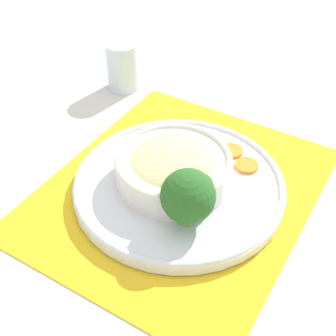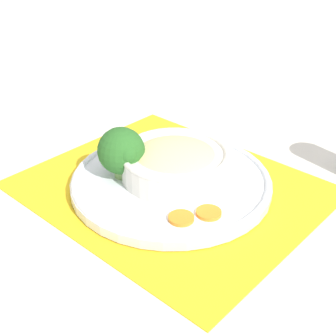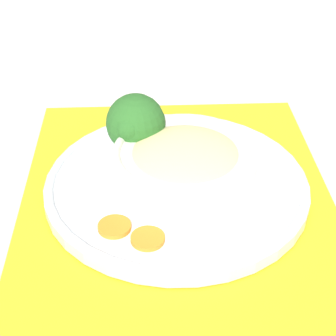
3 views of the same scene
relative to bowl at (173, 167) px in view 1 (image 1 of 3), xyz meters
The scene contains 8 objects.
ground_plane 0.05m from the bowl, 99.41° to the left, with size 4.00×4.00×0.00m, color beige.
placemat 0.05m from the bowl, 99.41° to the left, with size 0.49×0.42×0.00m.
plate 0.03m from the bowl, 99.41° to the left, with size 0.33×0.33×0.02m.
bowl is the anchor object (origin of this frame).
broccoli_floret 0.09m from the bowl, 40.58° to the left, with size 0.08×0.08×0.09m.
carrot_slice_near 0.13m from the bowl, 132.08° to the left, with size 0.04×0.04×0.01m.
carrot_slice_middle 0.12m from the bowl, 152.13° to the left, with size 0.04×0.04×0.01m.
water_glass 0.32m from the bowl, 135.40° to the right, with size 0.06×0.06×0.10m.
Camera 1 is at (0.48, 0.22, 0.51)m, focal length 50.00 mm.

